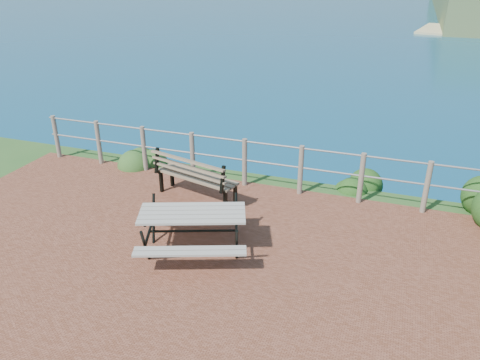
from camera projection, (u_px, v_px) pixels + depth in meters
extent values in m
cube|color=brown|center=(170.00, 280.00, 6.76)|extent=(10.00, 7.00, 0.12)
cylinder|color=#6B5B4C|center=(56.00, 137.00, 10.79)|extent=(0.10, 0.10, 1.00)
cylinder|color=#6B5B4C|center=(99.00, 142.00, 10.44)|extent=(0.10, 0.10, 1.00)
cylinder|color=#6B5B4C|center=(144.00, 149.00, 10.10)|extent=(0.10, 0.10, 1.00)
cylinder|color=#6B5B4C|center=(193.00, 155.00, 9.75)|extent=(0.10, 0.10, 1.00)
cylinder|color=#6B5B4C|center=(245.00, 162.00, 9.40)|extent=(0.10, 0.10, 1.00)
cylinder|color=#6B5B4C|center=(301.00, 170.00, 9.06)|extent=(0.10, 0.10, 1.00)
cylinder|color=#6B5B4C|center=(361.00, 178.00, 8.71)|extent=(0.10, 0.10, 1.00)
cylinder|color=#6B5B4C|center=(427.00, 187.00, 8.37)|extent=(0.10, 0.10, 1.00)
cylinder|color=slate|center=(245.00, 141.00, 9.21)|extent=(9.40, 0.04, 0.04)
cylinder|color=slate|center=(245.00, 160.00, 9.38)|extent=(9.40, 0.04, 0.04)
cube|color=gray|center=(192.00, 213.00, 7.15)|extent=(1.75, 1.19, 0.04)
cube|color=gray|center=(193.00, 229.00, 7.27)|extent=(1.60, 0.79, 0.04)
cube|color=gray|center=(193.00, 229.00, 7.27)|extent=(1.60, 0.79, 0.04)
cylinder|color=black|center=(193.00, 231.00, 7.29)|extent=(1.32, 0.53, 0.04)
cube|color=brown|center=(197.00, 177.00, 8.86)|extent=(1.74, 0.83, 0.04)
cube|color=brown|center=(196.00, 162.00, 8.74)|extent=(1.67, 0.55, 0.39)
cube|color=black|center=(197.00, 188.00, 8.96)|extent=(0.07, 0.07, 0.46)
cube|color=black|center=(197.00, 188.00, 8.96)|extent=(0.07, 0.07, 0.46)
cube|color=black|center=(197.00, 188.00, 8.96)|extent=(0.07, 0.07, 0.46)
cube|color=black|center=(197.00, 188.00, 8.96)|extent=(0.07, 0.07, 0.46)
ellipsoid|color=#2C551F|center=(142.00, 163.00, 10.70)|extent=(0.84, 0.84, 0.60)
ellipsoid|color=#1F4114|center=(357.00, 188.00, 9.54)|extent=(0.76, 0.76, 0.50)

